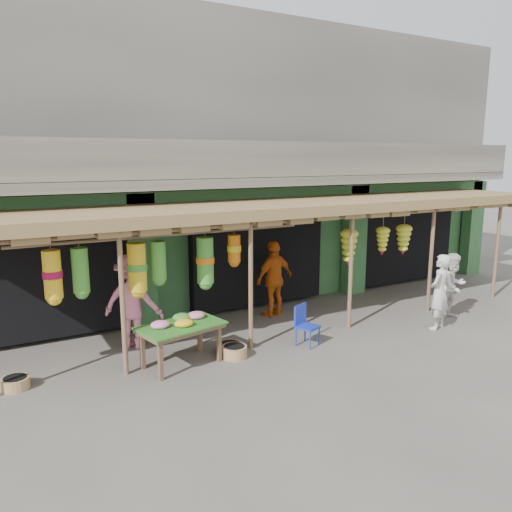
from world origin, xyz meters
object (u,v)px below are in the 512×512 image
flower_table (181,326)px  person_shopper (133,301)px  person_vendor (274,278)px  person_right (453,286)px  person_front (439,292)px  blue_chair (305,323)px

flower_table → person_shopper: person_shopper is taller
person_vendor → person_shopper: bearing=-6.2°
person_right → person_front: bearing=-158.3°
flower_table → person_front: 5.74m
flower_table → person_shopper: bearing=99.5°
flower_table → person_vendor: bearing=16.7°
flower_table → blue_chair: flower_table is taller
person_right → person_vendor: size_ratio=0.86×
person_front → person_vendor: 3.71m
flower_table → person_vendor: person_vendor is taller
blue_chair → person_vendor: (0.46, 1.94, 0.45)m
blue_chair → person_front: person_front is taller
person_front → person_vendor: size_ratio=0.92×
flower_table → blue_chair: bearing=-18.7°
flower_table → person_front: (5.66, -0.94, 0.11)m
person_right → person_vendor: (-3.55, 2.23, 0.13)m
person_right → person_vendor: person_vendor is taller
person_vendor → person_front: bearing=124.1°
blue_chair → person_shopper: person_shopper is taller
blue_chair → person_shopper: 3.46m
blue_chair → person_right: bearing=-26.2°
person_shopper → person_right: bearing=-156.2°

